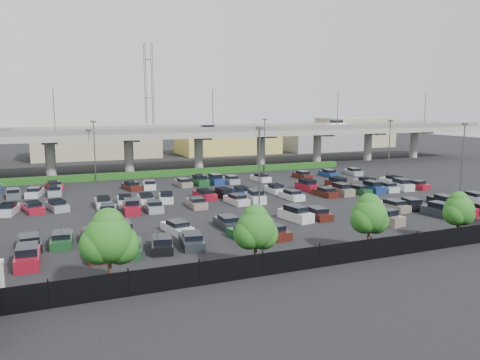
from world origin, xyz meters
The scene contains 9 objects.
ground centered at (0.00, 0.00, 0.00)m, with size 280.00×280.00×0.00m, color black.
overpass centered at (-0.18, 32.01, 6.97)m, with size 150.00×13.00×15.80m.
hedge centered at (0.00, 25.00, 0.55)m, with size 66.00×1.60×1.10m, color #1A4213.
fence centered at (-0.05, -28.00, 0.90)m, with size 70.00×0.10×2.00m.
tree_row centered at (0.70, -26.53, 3.52)m, with size 65.07×3.66×5.94m.
parked_cars centered at (-0.62, -3.31, 0.60)m, with size 62.93×41.67×1.67m.
light_poles centered at (-4.13, 2.00, 6.24)m, with size 66.90×48.38×10.30m.
distant_buildings centered at (12.38, 61.81, 3.74)m, with size 138.00×24.00×9.00m.
comm_tower centered at (4.00, 74.00, 15.61)m, with size 2.40×2.40×30.00m.
Camera 1 is at (-23.58, -58.61, 12.78)m, focal length 35.00 mm.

